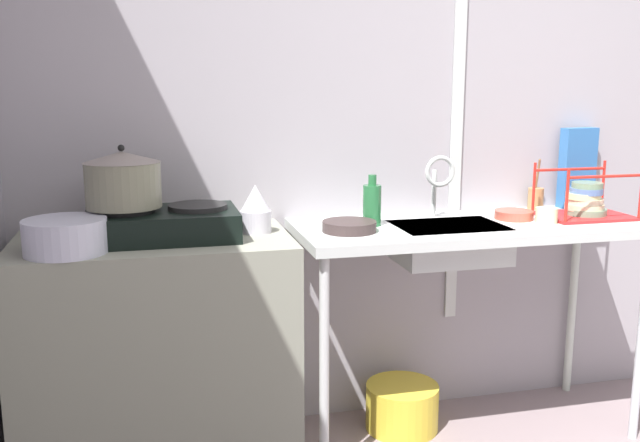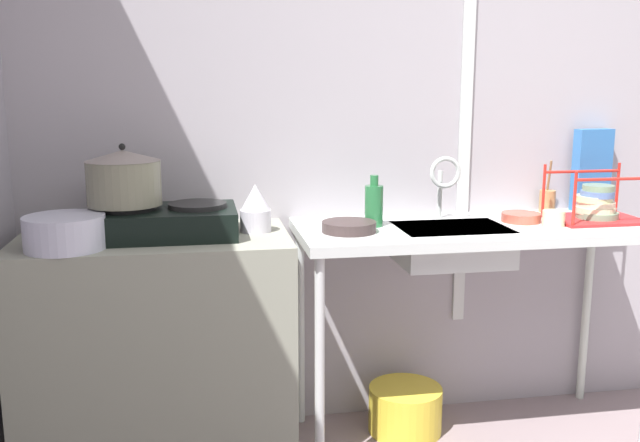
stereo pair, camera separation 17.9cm
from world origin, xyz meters
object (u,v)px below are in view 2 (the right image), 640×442
Objects in this scene: small_bowl_on_drainboard at (521,217)px; pot_on_left_burner at (124,178)px; utensil_jar at (547,200)px; stove at (162,221)px; faucet at (444,177)px; cereal_box at (592,170)px; cup_by_rack at (554,218)px; frying_pan at (349,227)px; pot_beside_stove at (65,232)px; percolator at (255,209)px; bottle_by_sink at (374,205)px; bucket_on_floor at (405,409)px; dish_rack at (596,206)px; sink_basin at (451,245)px.

pot_on_left_burner is at bearing -178.94° from small_bowl_on_drainboard.
pot_on_left_burner is 1.18× the size of utensil_jar.
utensil_jar is (1.64, 0.22, -0.01)m from stove.
cereal_box is at bearing 8.79° from faucet.
faucet is at bearing 5.47° from pot_on_left_burner.
cereal_box reaches higher than cup_by_rack.
frying_pan is 0.98m from utensil_jar.
stove is 2.35× the size of utensil_jar.
stove is 0.35m from pot_beside_stove.
cereal_box reaches higher than pot_beside_stove.
cup_by_rack is 0.14m from small_bowl_on_drainboard.
bottle_by_sink is (0.46, 0.02, -0.00)m from percolator.
bottle_by_sink is 0.90m from bucket_on_floor.
percolator is at bearing 4.20° from stove.
pot_beside_stove is 0.75× the size of dish_rack.
percolator is 1.09m from bucket_on_floor.
sink_basin is 0.43m from frying_pan.
stove is 6.17× the size of cup_by_rack.
dish_rack is at bearing 2.13° from frying_pan.
cereal_box is at bearing 13.46° from frying_pan.
pot_beside_stove is at bearing -170.15° from bottle_by_sink.
stove reaches higher than sink_basin.
sink_basin is at bearing -3.63° from percolator.
cereal_box is (1.97, 0.23, -0.04)m from pot_on_left_burner.
bucket_on_floor is at bearing 145.29° from sink_basin.
frying_pan is at bearing -174.27° from small_bowl_on_drainboard.
bottle_by_sink is 0.65× the size of bucket_on_floor.
percolator is (0.47, 0.03, -0.13)m from pot_on_left_burner.
bottle_by_sink is at bearing -167.78° from utensil_jar.
faucet reaches higher than stove.
cereal_box is at bearing 10.12° from bucket_on_floor.
faucet is 1.28× the size of frying_pan.
cup_by_rack is 0.33m from utensil_jar.
sink_basin is 1.20× the size of cereal_box.
cereal_box is at bearing 7.82° from percolator.
bottle_by_sink is (1.12, 0.20, 0.03)m from pot_beside_stove.
small_bowl_on_drainboard is (1.55, 0.03, -0.20)m from pot_on_left_burner.
dish_rack is at bearing -1.29° from percolator.
stove is 2.60× the size of frying_pan.
bucket_on_floor is (0.62, 0.05, -0.89)m from percolator.
percolator is (0.66, 0.18, 0.03)m from pot_beside_stove.
cup_by_rack is at bearing -2.42° from frying_pan.
cup_by_rack is (0.40, -0.06, 0.10)m from sink_basin.
utensil_jar is 0.74× the size of bucket_on_floor.
faucet is 3.03× the size of cup_by_rack.
pot_on_left_burner is at bearing 178.18° from cereal_box.
cup_by_rack is (1.82, 0.07, -0.03)m from pot_beside_stove.
percolator is 0.88× the size of frying_pan.
pot_on_left_burner is 1.30× the size of frying_pan.
utensil_jar is (-0.09, 0.23, -0.01)m from dish_rack.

